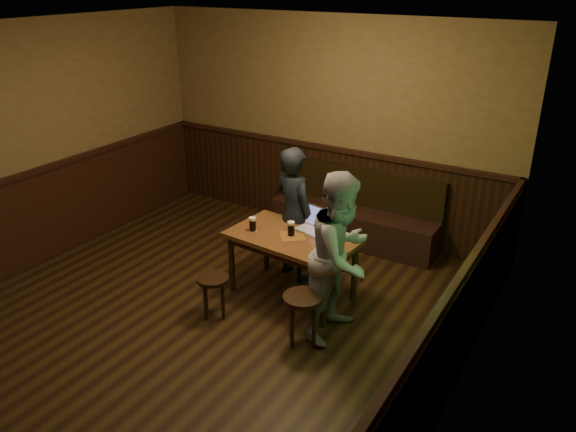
% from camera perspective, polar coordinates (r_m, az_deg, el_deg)
% --- Properties ---
extents(room, '(5.04, 6.04, 2.84)m').
position_cam_1_polar(room, '(5.27, -10.01, 0.24)').
color(room, black).
rests_on(room, ground).
extents(bench, '(2.20, 0.50, 0.95)m').
position_cam_1_polar(bench, '(7.32, 6.79, -0.27)').
color(bench, black).
rests_on(bench, ground).
extents(pub_table, '(1.39, 0.87, 0.72)m').
position_cam_1_polar(pub_table, '(5.91, 0.43, -2.86)').
color(pub_table, '#513117').
rests_on(pub_table, ground).
extents(stool_left, '(0.37, 0.37, 0.44)m').
position_cam_1_polar(stool_left, '(5.76, -7.59, -6.94)').
color(stool_left, black).
rests_on(stool_left, ground).
extents(stool_right, '(0.44, 0.44, 0.51)m').
position_cam_1_polar(stool_right, '(5.29, 1.49, -9.05)').
color(stool_right, black).
rests_on(stool_right, ground).
extents(pint_left, '(0.10, 0.10, 0.16)m').
position_cam_1_polar(pint_left, '(5.96, -3.61, -0.84)').
color(pint_left, '#973112').
rests_on(pint_left, pub_table).
extents(pint_mid, '(0.10, 0.10, 0.16)m').
position_cam_1_polar(pint_mid, '(5.84, 0.31, -1.30)').
color(pint_mid, '#973112').
rests_on(pint_mid, pub_table).
extents(pint_right, '(0.10, 0.10, 0.15)m').
position_cam_1_polar(pint_right, '(5.54, 4.32, -2.86)').
color(pint_right, '#973112').
rests_on(pint_right, pub_table).
extents(laptop, '(0.39, 0.34, 0.24)m').
position_cam_1_polar(laptop, '(5.98, 2.68, -0.88)').
color(laptop, silver).
rests_on(laptop, pub_table).
extents(menu, '(0.25, 0.21, 0.00)m').
position_cam_1_polar(menu, '(5.46, 4.50, -4.17)').
color(menu, silver).
rests_on(menu, pub_table).
extents(person_suit, '(0.65, 0.53, 1.55)m').
position_cam_1_polar(person_suit, '(6.24, 0.60, 0.19)').
color(person_suit, black).
rests_on(person_suit, ground).
extents(person_grey, '(0.69, 0.85, 1.65)m').
position_cam_1_polar(person_grey, '(5.26, 5.46, -4.07)').
color(person_grey, gray).
rests_on(person_grey, ground).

